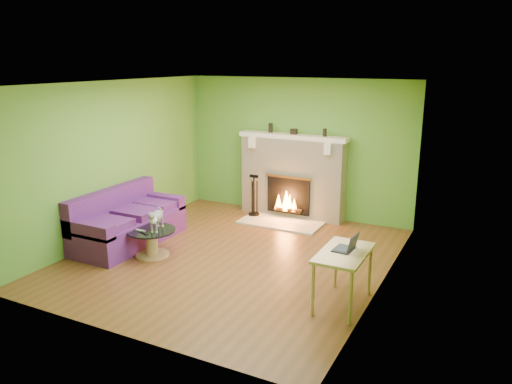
# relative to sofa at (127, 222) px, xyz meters

# --- Properties ---
(floor) EXTENTS (5.00, 5.00, 0.00)m
(floor) POSITION_rel_sofa_xyz_m (1.86, 0.23, -0.34)
(floor) COLOR brown
(floor) RESTS_ON ground
(ceiling) EXTENTS (5.00, 5.00, 0.00)m
(ceiling) POSITION_rel_sofa_xyz_m (1.86, 0.23, 2.26)
(ceiling) COLOR white
(ceiling) RESTS_ON wall_back
(wall_back) EXTENTS (5.00, 0.00, 5.00)m
(wall_back) POSITION_rel_sofa_xyz_m (1.86, 2.73, 0.96)
(wall_back) COLOR #559932
(wall_back) RESTS_ON floor
(wall_front) EXTENTS (5.00, 0.00, 5.00)m
(wall_front) POSITION_rel_sofa_xyz_m (1.86, -2.27, 0.96)
(wall_front) COLOR #559932
(wall_front) RESTS_ON floor
(wall_left) EXTENTS (0.00, 5.00, 5.00)m
(wall_left) POSITION_rel_sofa_xyz_m (-0.39, 0.23, 0.96)
(wall_left) COLOR #559932
(wall_left) RESTS_ON floor
(wall_right) EXTENTS (0.00, 5.00, 5.00)m
(wall_right) POSITION_rel_sofa_xyz_m (4.11, 0.23, 0.96)
(wall_right) COLOR #559932
(wall_right) RESTS_ON floor
(window_frame) EXTENTS (0.00, 1.20, 1.20)m
(window_frame) POSITION_rel_sofa_xyz_m (4.10, -0.67, 1.21)
(window_frame) COLOR silver
(window_frame) RESTS_ON wall_right
(window_pane) EXTENTS (0.00, 1.06, 1.06)m
(window_pane) POSITION_rel_sofa_xyz_m (4.09, -0.67, 1.21)
(window_pane) COLOR white
(window_pane) RESTS_ON wall_right
(fireplace) EXTENTS (2.10, 0.46, 1.58)m
(fireplace) POSITION_rel_sofa_xyz_m (1.86, 2.55, 0.43)
(fireplace) COLOR beige
(fireplace) RESTS_ON floor
(hearth) EXTENTS (1.50, 0.75, 0.03)m
(hearth) POSITION_rel_sofa_xyz_m (1.86, 2.03, -0.33)
(hearth) COLOR beige
(hearth) RESTS_ON floor
(mantel) EXTENTS (2.10, 0.28, 0.08)m
(mantel) POSITION_rel_sofa_xyz_m (1.86, 2.53, 1.20)
(mantel) COLOR silver
(mantel) RESTS_ON fireplace
(sofa) EXTENTS (0.89, 1.96, 0.88)m
(sofa) POSITION_rel_sofa_xyz_m (0.00, 0.00, 0.00)
(sofa) COLOR #4A1960
(sofa) RESTS_ON floor
(coffee_table) EXTENTS (0.74, 0.74, 0.42)m
(coffee_table) POSITION_rel_sofa_xyz_m (0.72, -0.28, -0.10)
(coffee_table) COLOR tan
(coffee_table) RESTS_ON floor
(desk) EXTENTS (0.55, 0.94, 0.70)m
(desk) POSITION_rel_sofa_xyz_m (3.81, -0.49, 0.27)
(desk) COLOR tan
(desk) RESTS_ON floor
(cat) EXTENTS (0.38, 0.60, 0.35)m
(cat) POSITION_rel_sofa_xyz_m (0.80, -0.23, 0.25)
(cat) COLOR slate
(cat) RESTS_ON coffee_table
(remote_silver) EXTENTS (0.17, 0.06, 0.02)m
(remote_silver) POSITION_rel_sofa_xyz_m (0.62, -0.40, 0.08)
(remote_silver) COLOR #969699
(remote_silver) RESTS_ON coffee_table
(remote_black) EXTENTS (0.16, 0.10, 0.02)m
(remote_black) POSITION_rel_sofa_xyz_m (0.74, -0.46, 0.08)
(remote_black) COLOR black
(remote_black) RESTS_ON coffee_table
(laptop) EXTENTS (0.27, 0.31, 0.22)m
(laptop) POSITION_rel_sofa_xyz_m (3.79, -0.44, 0.46)
(laptop) COLOR black
(laptop) RESTS_ON desk
(fire_tools) EXTENTS (0.21, 0.21, 0.79)m
(fire_tools) POSITION_rel_sofa_xyz_m (1.23, 2.18, 0.09)
(fire_tools) COLOR black
(fire_tools) RESTS_ON hearth
(mantel_vase_left) EXTENTS (0.08, 0.08, 0.18)m
(mantel_vase_left) POSITION_rel_sofa_xyz_m (1.39, 2.56, 1.33)
(mantel_vase_left) COLOR black
(mantel_vase_left) RESTS_ON mantel
(mantel_vase_right) EXTENTS (0.07, 0.07, 0.14)m
(mantel_vase_right) POSITION_rel_sofa_xyz_m (2.47, 2.56, 1.31)
(mantel_vase_right) COLOR black
(mantel_vase_right) RESTS_ON mantel
(mantel_box) EXTENTS (0.12, 0.08, 0.10)m
(mantel_box) POSITION_rel_sofa_xyz_m (1.87, 2.56, 1.29)
(mantel_box) COLOR black
(mantel_box) RESTS_ON mantel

